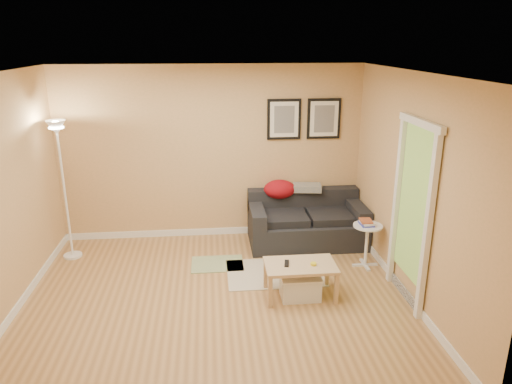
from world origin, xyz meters
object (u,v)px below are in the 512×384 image
at_px(floor_lamp, 65,195).
at_px(side_table, 366,246).
at_px(coffee_table, 300,280).
at_px(book_stack, 366,222).
at_px(sofa, 307,219).
at_px(storage_bin, 300,286).

bearing_deg(floor_lamp, side_table, -9.80).
xyz_separation_m(coffee_table, side_table, (1.03, 0.69, 0.09)).
distance_m(book_stack, floor_lamp, 4.07).
relative_size(sofa, book_stack, 7.70).
relative_size(side_table, floor_lamp, 0.30).
xyz_separation_m(sofa, side_table, (0.64, -0.83, -0.08)).
distance_m(sofa, coffee_table, 1.58).
height_order(coffee_table, floor_lamp, floor_lamp).
relative_size(coffee_table, storage_bin, 1.77).
xyz_separation_m(coffee_table, floor_lamp, (-2.99, 1.38, 0.71)).
height_order(sofa, book_stack, sofa).
height_order(coffee_table, book_stack, book_stack).
height_order(book_stack, floor_lamp, floor_lamp).
distance_m(storage_bin, side_table, 1.27).
relative_size(coffee_table, side_table, 1.41).
relative_size(coffee_table, floor_lamp, 0.43).
bearing_deg(sofa, book_stack, -52.75).
bearing_deg(book_stack, sofa, 134.72).
distance_m(sofa, floor_lamp, 3.43).
bearing_deg(floor_lamp, book_stack, -9.63).
bearing_deg(coffee_table, book_stack, 43.93).
xyz_separation_m(sofa, floor_lamp, (-3.38, -0.14, 0.54)).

